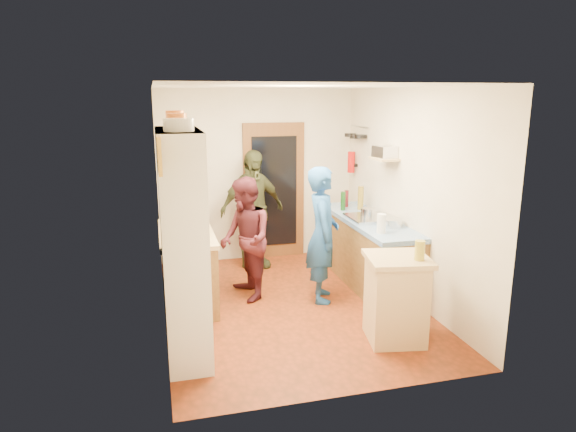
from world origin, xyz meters
name	(u,v)px	position (x,y,z in m)	size (l,w,h in m)	color
floor	(291,306)	(0.00, 0.00, -0.01)	(3.00, 4.00, 0.02)	maroon
ceiling	(292,85)	(0.00, 0.00, 2.61)	(3.00, 4.00, 0.02)	silver
wall_back	(257,176)	(0.00, 2.01, 1.30)	(3.00, 0.02, 2.60)	beige
wall_front	(357,250)	(0.00, -2.01, 1.30)	(3.00, 0.02, 2.60)	beige
wall_left	(158,208)	(-1.51, 0.00, 1.30)	(0.02, 4.00, 2.60)	beige
wall_right	(409,195)	(1.51, 0.00, 1.30)	(0.02, 4.00, 2.60)	beige
door_frame	(274,191)	(0.25, 1.97, 1.05)	(0.95, 0.06, 2.10)	brown
door_glass	(274,192)	(0.25, 1.94, 1.05)	(0.70, 0.02, 1.70)	black
hutch_body	(183,244)	(-1.30, -0.80, 1.10)	(0.40, 1.20, 2.20)	white
hutch_top_shelf	(177,132)	(-1.30, -0.80, 2.18)	(0.40, 1.14, 0.04)	white
plate_stack	(179,125)	(-1.30, -1.07, 2.26)	(0.27, 0.27, 0.11)	white
orange_pot_a	(177,121)	(-1.30, -0.76, 2.27)	(0.18, 0.18, 0.14)	orange
orange_pot_b	(175,119)	(-1.30, -0.42, 2.28)	(0.18, 0.18, 0.16)	orange
left_counter_base	(188,269)	(-1.20, 0.45, 0.42)	(0.60, 1.40, 0.85)	olive
left_counter_top	(186,233)	(-1.20, 0.45, 0.88)	(0.64, 1.44, 0.05)	#D1B37E
toaster	(193,234)	(-1.15, -0.04, 0.99)	(0.23, 0.16, 0.18)	white
kettle	(182,227)	(-1.25, 0.37, 0.98)	(0.15, 0.15, 0.17)	white
orange_bowl	(192,225)	(-1.12, 0.59, 0.94)	(0.20, 0.20, 0.09)	orange
chopping_board	(185,220)	(-1.18, 1.00, 0.91)	(0.30, 0.22, 0.03)	#D1B37E
right_counter_base	(367,253)	(1.20, 0.50, 0.42)	(0.60, 2.20, 0.84)	olive
right_counter_top	(368,221)	(1.20, 0.50, 0.87)	(0.62, 2.22, 0.06)	#0649A4
hob	(370,218)	(1.20, 0.45, 0.92)	(0.55, 0.58, 0.04)	silver
pot_on_hob	(368,213)	(1.15, 0.41, 1.00)	(0.19, 0.19, 0.12)	silver
bottle_a	(343,201)	(1.05, 1.07, 1.03)	(0.07, 0.07, 0.27)	#143F14
bottle_b	(346,199)	(1.18, 1.27, 1.02)	(0.06, 0.06, 0.25)	#591419
bottle_c	(361,198)	(1.31, 1.05, 1.07)	(0.08, 0.08, 0.34)	olive
paper_towel	(381,224)	(1.05, -0.22, 1.02)	(0.11, 0.11, 0.23)	white
mixing_bowl	(391,223)	(1.30, 0.03, 0.95)	(0.27, 0.27, 0.11)	silver
island_base	(396,301)	(0.81, -1.14, 0.43)	(0.55, 0.55, 0.86)	#D1B37E
island_top	(398,259)	(0.81, -1.14, 0.89)	(0.62, 0.62, 0.05)	#D1B37E
cutting_board	(392,257)	(0.77, -1.08, 0.90)	(0.35, 0.28, 0.02)	white
oil_jar	(420,250)	(0.97, -1.29, 1.01)	(0.10, 0.10, 0.20)	#AD9E2D
pan_rail	(360,126)	(1.46, 1.52, 2.05)	(0.02, 0.02, 0.65)	silver
pan_hang_a	(360,136)	(1.40, 1.35, 1.92)	(0.18, 0.18, 0.05)	black
pan_hang_b	(355,137)	(1.40, 1.55, 1.90)	(0.16, 0.16, 0.05)	black
pan_hang_c	(350,135)	(1.40, 1.75, 1.91)	(0.17, 0.17, 0.05)	black
wall_shelf	(384,159)	(1.37, 0.45, 1.70)	(0.26, 0.42, 0.03)	#D1B37E
radio	(385,152)	(1.37, 0.45, 1.79)	(0.22, 0.30, 0.15)	silver
ext_bracket	(355,165)	(1.47, 1.70, 1.45)	(0.06, 0.10, 0.04)	black
fire_extinguisher	(351,162)	(1.41, 1.70, 1.50)	(0.11, 0.11, 0.32)	red
picture_frame	(160,155)	(-1.48, -1.55, 2.05)	(0.03, 0.25, 0.30)	gold
person_hob	(325,235)	(0.45, 0.07, 0.84)	(0.61, 0.40, 1.68)	#1D4A91
person_left	(247,238)	(-0.47, 0.42, 0.77)	(0.75, 0.58, 1.54)	#43171E
person_back	(253,210)	(-0.17, 1.52, 0.87)	(1.03, 0.43, 1.75)	#35381F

